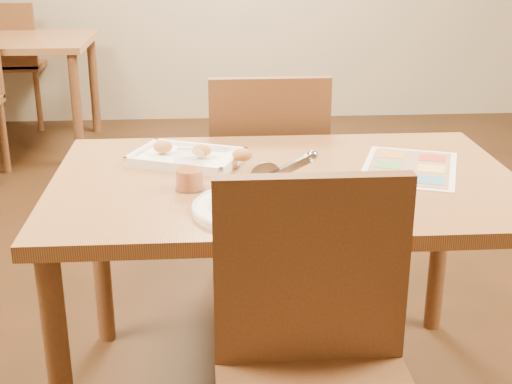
{
  "coord_description": "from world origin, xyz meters",
  "views": [
    {
      "loc": [
        -0.21,
        -1.87,
        1.37
      ],
      "look_at": [
        -0.1,
        -0.25,
        0.77
      ],
      "focal_mm": 50.0,
      "sensor_mm": 36.0,
      "label": 1
    }
  ],
  "objects": [
    {
      "name": "pizza",
      "position": [
        -0.11,
        -0.25,
        0.75
      ],
      "size": [
        0.2,
        0.2,
        0.03
      ],
      "rotation": [
        0.0,
        0.0,
        0.42
      ],
      "color": "#C09141",
      "rests_on": "plate"
    },
    {
      "name": "dining_table",
      "position": [
        0.0,
        0.0,
        0.63
      ],
      "size": [
        1.3,
        0.85,
        0.72
      ],
      "color": "#9B6C3E",
      "rests_on": "ground"
    },
    {
      "name": "chair_near",
      "position": [
        0.0,
        -0.6,
        0.57
      ],
      "size": [
        0.42,
        0.42,
        0.47
      ],
      "color": "brown",
      "rests_on": "ground"
    },
    {
      "name": "glass_tumbler",
      "position": [
        -0.27,
        -0.08,
        0.76
      ],
      "size": [
        0.08,
        0.08,
        0.1
      ],
      "rotation": [
        0.0,
        0.0,
        -0.44
      ],
      "color": "#8B390A",
      "rests_on": "dining_table"
    },
    {
      "name": "bg_chair_far",
      "position": [
        -1.6,
        3.3,
        0.57
      ],
      "size": [
        0.42,
        0.42,
        0.47
      ],
      "rotation": [
        0.0,
        0.0,
        3.14
      ],
      "color": "brown",
      "rests_on": "ground"
    },
    {
      "name": "appetizer_tray",
      "position": [
        -0.27,
        0.15,
        0.74
      ],
      "size": [
        0.37,
        0.32,
        0.06
      ],
      "rotation": [
        0.0,
        0.0,
        -0.4
      ],
      "color": "white",
      "rests_on": "dining_table"
    },
    {
      "name": "menu",
      "position": [
        0.37,
        0.05,
        0.72
      ],
      "size": [
        0.37,
        0.43,
        0.0
      ],
      "primitive_type": "cube",
      "rotation": [
        0.0,
        0.0,
        -0.34
      ],
      "color": "white",
      "rests_on": "dining_table"
    },
    {
      "name": "chair_far",
      "position": [
        -0.0,
        0.6,
        0.57
      ],
      "size": [
        0.42,
        0.42,
        0.47
      ],
      "rotation": [
        0.0,
        0.0,
        3.14
      ],
      "color": "brown",
      "rests_on": "ground"
    },
    {
      "name": "plate",
      "position": [
        -0.1,
        -0.25,
        0.73
      ],
      "size": [
        0.34,
        0.34,
        0.02
      ],
      "primitive_type": "cylinder",
      "rotation": [
        0.0,
        0.0,
        -0.09
      ],
      "color": "white",
      "rests_on": "dining_table"
    },
    {
      "name": "pizza_cutter",
      "position": [
        -0.04,
        -0.22,
        0.81
      ],
      "size": [
        0.17,
        0.06,
        0.1
      ],
      "rotation": [
        0.0,
        0.0,
        0.29
      ],
      "color": "silver",
      "rests_on": "pizza"
    }
  ]
}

